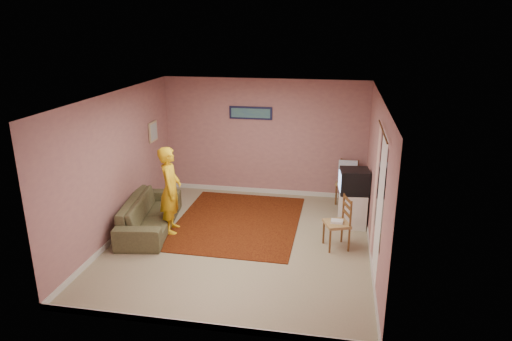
% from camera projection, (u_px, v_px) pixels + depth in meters
% --- Properties ---
extents(ground, '(5.00, 5.00, 0.00)m').
position_uv_depth(ground, '(241.00, 241.00, 8.15)').
color(ground, '#9C9171').
rests_on(ground, ground).
extents(wall_back, '(4.50, 0.02, 2.60)m').
position_uv_depth(wall_back, '(264.00, 138.00, 10.09)').
color(wall_back, '#AC7671').
rests_on(wall_back, ground).
extents(wall_front, '(4.50, 0.02, 2.60)m').
position_uv_depth(wall_front, '(196.00, 237.00, 5.42)').
color(wall_front, '#AC7671').
rests_on(wall_front, ground).
extents(wall_left, '(0.02, 5.00, 2.60)m').
position_uv_depth(wall_left, '(117.00, 165.00, 8.14)').
color(wall_left, '#AC7671').
rests_on(wall_left, ground).
extents(wall_right, '(0.02, 5.00, 2.60)m').
position_uv_depth(wall_right, '(376.00, 180.00, 7.37)').
color(wall_right, '#AC7671').
rests_on(wall_right, ground).
extents(ceiling, '(4.50, 5.00, 0.02)m').
position_uv_depth(ceiling, '(239.00, 96.00, 7.35)').
color(ceiling, silver).
rests_on(ceiling, wall_back).
extents(baseboard_back, '(4.50, 0.02, 0.10)m').
position_uv_depth(baseboard_back, '(264.00, 191.00, 10.47)').
color(baseboard_back, silver).
rests_on(baseboard_back, ground).
extents(baseboard_front, '(4.50, 0.02, 0.10)m').
position_uv_depth(baseboard_front, '(200.00, 325.00, 5.81)').
color(baseboard_front, silver).
rests_on(baseboard_front, ground).
extents(baseboard_left, '(0.02, 5.00, 0.10)m').
position_uv_depth(baseboard_left, '(124.00, 229.00, 8.53)').
color(baseboard_left, silver).
rests_on(baseboard_left, ground).
extents(baseboard_right, '(0.02, 5.00, 0.10)m').
position_uv_depth(baseboard_right, '(370.00, 249.00, 7.75)').
color(baseboard_right, silver).
rests_on(baseboard_right, ground).
extents(window, '(0.01, 1.10, 1.50)m').
position_uv_depth(window, '(381.00, 191.00, 6.48)').
color(window, black).
rests_on(window, wall_right).
extents(curtain_sheer, '(0.01, 0.75, 2.10)m').
position_uv_depth(curtain_sheer, '(379.00, 208.00, 6.40)').
color(curtain_sheer, white).
rests_on(curtain_sheer, wall_right).
extents(curtain_floral, '(0.01, 0.35, 2.10)m').
position_uv_depth(curtain_floral, '(375.00, 190.00, 7.06)').
color(curtain_floral, white).
rests_on(curtain_floral, wall_right).
extents(curtain_rod, '(0.02, 1.40, 0.02)m').
position_uv_depth(curtain_rod, '(383.00, 131.00, 6.22)').
color(curtain_rod, brown).
rests_on(curtain_rod, wall_right).
extents(picture_back, '(0.95, 0.04, 0.28)m').
position_uv_depth(picture_back, '(251.00, 113.00, 9.94)').
color(picture_back, '#131536').
rests_on(picture_back, wall_back).
extents(picture_left, '(0.04, 0.38, 0.42)m').
position_uv_depth(picture_left, '(153.00, 132.00, 9.55)').
color(picture_left, '#C7B289').
rests_on(picture_left, wall_left).
extents(area_rug, '(2.37, 2.95, 0.02)m').
position_uv_depth(area_rug, '(238.00, 222.00, 8.94)').
color(area_rug, black).
rests_on(area_rug, ground).
extents(tv_cabinet, '(0.53, 0.48, 0.67)m').
position_uv_depth(tv_cabinet, '(352.00, 209.00, 8.69)').
color(tv_cabinet, white).
rests_on(tv_cabinet, ground).
extents(crt_tv, '(0.58, 0.53, 0.46)m').
position_uv_depth(crt_tv, '(354.00, 181.00, 8.52)').
color(crt_tv, black).
rests_on(crt_tv, tv_cabinet).
extents(chair_a, '(0.50, 0.48, 0.51)m').
position_uv_depth(chair_a, '(347.00, 178.00, 9.72)').
color(chair_a, tan).
rests_on(chair_a, ground).
extents(dvd_player, '(0.35, 0.27, 0.06)m').
position_uv_depth(dvd_player, '(347.00, 181.00, 9.74)').
color(dvd_player, '#B2B1B6').
rests_on(dvd_player, chair_a).
extents(blue_throw, '(0.39, 0.05, 0.41)m').
position_uv_depth(blue_throw, '(348.00, 170.00, 9.66)').
color(blue_throw, '#96C1F6').
rests_on(blue_throw, chair_a).
extents(chair_b, '(0.51, 0.52, 0.50)m').
position_uv_depth(chair_b, '(337.00, 218.00, 7.77)').
color(chair_b, tan).
rests_on(chair_b, ground).
extents(game_console, '(0.21, 0.16, 0.04)m').
position_uv_depth(game_console, '(337.00, 221.00, 7.79)').
color(game_console, white).
rests_on(game_console, chair_b).
extents(sofa, '(1.12, 2.17, 0.61)m').
position_uv_depth(sofa, '(150.00, 214.00, 8.58)').
color(sofa, brown).
rests_on(sofa, ground).
extents(person, '(0.51, 0.67, 1.63)m').
position_uv_depth(person, '(170.00, 190.00, 8.32)').
color(person, gold).
rests_on(person, ground).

